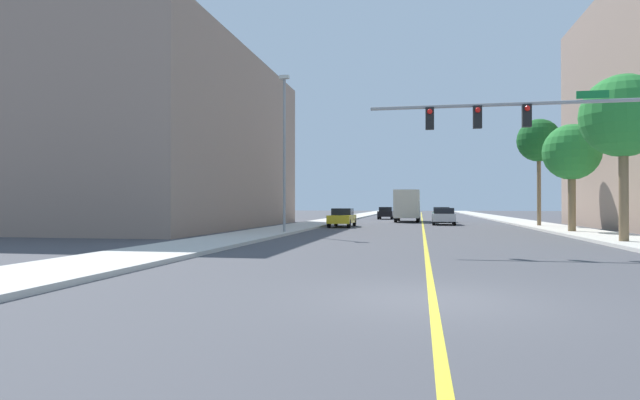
{
  "coord_description": "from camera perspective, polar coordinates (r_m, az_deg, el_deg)",
  "views": [
    {
      "loc": [
        -0.22,
        -9.91,
        1.75
      ],
      "look_at": [
        -6.11,
        20.9,
        2.01
      ],
      "focal_mm": 29.48,
      "sensor_mm": 36.0,
      "label": 1
    }
  ],
  "objects": [
    {
      "name": "ground",
      "position": [
        51.94,
        11.06,
        -2.41
      ],
      "size": [
        192.0,
        192.0,
        0.0
      ],
      "primitive_type": "plane",
      "color": "#47474C"
    },
    {
      "name": "sidewalk_left",
      "position": [
        52.72,
        0.96,
        -2.31
      ],
      "size": [
        3.42,
        168.0,
        0.15
      ],
      "primitive_type": "cube",
      "color": "beige",
      "rests_on": "ground"
    },
    {
      "name": "sidewalk_right",
      "position": [
        52.79,
        21.14,
        -2.27
      ],
      "size": [
        3.42,
        168.0,
        0.15
      ],
      "primitive_type": "cube",
      "color": "beige",
      "rests_on": "ground"
    },
    {
      "name": "lane_marking_center",
      "position": [
        51.94,
        11.06,
        -2.4
      ],
      "size": [
        0.16,
        144.0,
        0.01
      ],
      "primitive_type": "cube",
      "color": "yellow",
      "rests_on": "ground"
    },
    {
      "name": "building_left_near",
      "position": [
        43.28,
        -18.36,
        5.89
      ],
      "size": [
        17.5,
        26.5,
        13.07
      ],
      "primitive_type": "cube",
      "color": "gray",
      "rests_on": "ground"
    },
    {
      "name": "traffic_signal_mast",
      "position": [
        21.15,
        23.55,
        7.02
      ],
      "size": [
        10.14,
        0.36,
        5.87
      ],
      "color": "gray",
      "rests_on": "sidewalk_right"
    },
    {
      "name": "street_lamp",
      "position": [
        30.92,
        -3.89,
        5.86
      ],
      "size": [
        0.56,
        0.28,
        9.16
      ],
      "color": "gray",
      "rests_on": "sidewalk_left"
    },
    {
      "name": "palm_near",
      "position": [
        26.7,
        30.06,
        7.81
      ],
      "size": [
        3.6,
        3.6,
        7.28
      ],
      "color": "brown",
      "rests_on": "sidewalk_right"
    },
    {
      "name": "palm_mid",
      "position": [
        35.05,
        25.65,
        4.62
      ],
      "size": [
        3.34,
        3.34,
        6.42
      ],
      "color": "brown",
      "rests_on": "sidewalk_right"
    },
    {
      "name": "palm_far",
      "position": [
        43.75,
        22.66,
        5.93
      ],
      "size": [
        3.26,
        3.26,
        8.15
      ],
      "color": "brown",
      "rests_on": "sidewalk_right"
    },
    {
      "name": "car_black",
      "position": [
        62.89,
        7.15,
        -1.39
      ],
      "size": [
        1.73,
        4.22,
        1.45
      ],
      "rotation": [
        0.0,
        0.0,
        -0.0
      ],
      "color": "black",
      "rests_on": "ground"
    },
    {
      "name": "car_yellow",
      "position": [
        40.82,
        2.43,
        -1.9
      ],
      "size": [
        1.73,
        4.46,
        1.45
      ],
      "rotation": [
        0.0,
        0.0,
        3.14
      ],
      "color": "gold",
      "rests_on": "ground"
    },
    {
      "name": "car_green",
      "position": [
        53.17,
        13.01,
        -1.52
      ],
      "size": [
        1.76,
        4.55,
        1.49
      ],
      "rotation": [
        0.0,
        0.0,
        -0.01
      ],
      "color": "#196638",
      "rests_on": "ground"
    },
    {
      "name": "car_silver",
      "position": [
        46.4,
        13.29,
        -1.69
      ],
      "size": [
        2.02,
        4.48,
        1.45
      ],
      "rotation": [
        0.0,
        0.0,
        -0.03
      ],
      "color": "#BCBCC1",
      "rests_on": "ground"
    },
    {
      "name": "delivery_truck",
      "position": [
        53.52,
        9.47,
        -0.55
      ],
      "size": [
        2.52,
        7.61,
        3.16
      ],
      "rotation": [
        0.0,
        0.0,
        -0.02
      ],
      "color": "silver",
      "rests_on": "ground"
    }
  ]
}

